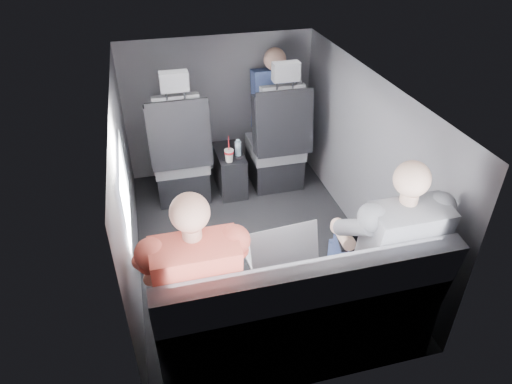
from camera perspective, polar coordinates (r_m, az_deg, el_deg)
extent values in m
plane|color=black|center=(3.73, -0.42, -6.66)|extent=(2.60, 2.60, 0.00)
plane|color=#B2B2AD|center=(3.05, -0.53, 13.17)|extent=(2.60, 2.60, 0.00)
cube|color=#56565B|center=(3.27, -15.93, 0.11)|extent=(0.02, 2.60, 1.35)
cube|color=#56565B|center=(3.63, 13.46, 4.02)|extent=(0.02, 2.60, 1.35)
cube|color=#56565B|center=(4.48, -4.61, 10.60)|extent=(1.80, 0.02, 1.35)
cube|color=#56565B|center=(2.37, 7.44, -13.71)|extent=(1.80, 0.02, 1.35)
cube|color=white|center=(2.90, -16.09, 0.73)|extent=(0.02, 0.75, 0.42)
cube|color=black|center=(3.97, 3.52, 9.50)|extent=(0.35, 0.11, 0.59)
cube|color=black|center=(4.33, -9.22, 1.59)|extent=(0.46, 0.48, 0.30)
cube|color=slate|center=(4.20, -9.46, 4.12)|extent=(0.48, 0.46, 0.14)
cube|color=slate|center=(3.85, -9.62, 7.52)|extent=(0.38, 0.18, 0.61)
cube|color=black|center=(3.86, -12.83, 6.68)|extent=(0.08, 0.21, 0.53)
cube|color=black|center=(3.89, -6.34, 7.53)|extent=(0.08, 0.21, 0.53)
cube|color=black|center=(3.80, -9.50, 6.97)|extent=(0.50, 0.11, 0.58)
cube|color=slate|center=(3.65, -10.20, 13.47)|extent=(0.22, 0.10, 0.15)
cube|color=black|center=(4.47, 2.28, 3.14)|extent=(0.46, 0.48, 0.30)
cube|color=slate|center=(4.35, 2.42, 5.63)|extent=(0.48, 0.46, 0.14)
cube|color=slate|center=(4.01, 3.37, 9.01)|extent=(0.38, 0.18, 0.61)
cube|color=black|center=(3.97, 0.29, 8.30)|extent=(0.08, 0.21, 0.53)
cube|color=black|center=(4.09, 6.33, 8.91)|extent=(0.08, 0.21, 0.53)
cube|color=black|center=(3.96, 3.64, 8.50)|extent=(0.50, 0.11, 0.58)
cube|color=slate|center=(3.82, 3.77, 14.80)|extent=(0.22, 0.10, 0.15)
cube|color=black|center=(4.32, -3.29, 2.69)|extent=(0.24, 0.48, 0.40)
cylinder|color=black|center=(4.11, -3.73, 4.23)|extent=(0.09, 0.09, 0.01)
cylinder|color=black|center=(4.13, -2.23, 4.43)|extent=(0.09, 0.09, 0.01)
cube|color=slate|center=(2.88, 4.73, -15.90)|extent=(1.60, 0.50, 0.45)
cube|color=slate|center=(2.40, 7.02, -12.79)|extent=(1.60, 0.17, 0.47)
cylinder|color=red|center=(4.03, -3.40, 4.99)|extent=(0.08, 0.08, 0.02)
cylinder|color=white|center=(4.02, -3.41, 5.23)|extent=(0.08, 0.08, 0.01)
cylinder|color=red|center=(3.98, -3.44, 6.14)|extent=(0.01, 0.01, 0.13)
cylinder|color=#A1C2DA|center=(4.12, -2.26, 5.40)|extent=(0.06, 0.06, 0.14)
cylinder|color=#A1C2DA|center=(4.08, -2.29, 6.42)|extent=(0.03, 0.03, 0.02)
cube|color=white|center=(2.76, -7.36, -8.02)|extent=(0.38, 0.29, 0.02)
cube|color=silver|center=(2.74, -7.33, -8.05)|extent=(0.31, 0.17, 0.00)
cube|color=white|center=(2.81, -7.61, -6.82)|extent=(0.11, 0.07, 0.00)
cube|color=white|center=(2.55, -7.03, -8.16)|extent=(0.37, 0.11, 0.25)
cube|color=white|center=(2.56, -7.05, -8.09)|extent=(0.32, 0.09, 0.21)
cube|color=#B9BABE|center=(2.80, 2.47, -7.07)|extent=(0.42, 0.31, 0.02)
cube|color=silver|center=(2.78, 2.56, -7.09)|extent=(0.34, 0.18, 0.00)
cube|color=#B9BABE|center=(2.85, 1.99, -5.85)|extent=(0.12, 0.07, 0.00)
cube|color=#B9BABE|center=(2.58, 3.66, -7.12)|extent=(0.41, 0.11, 0.27)
cube|color=white|center=(2.59, 3.61, -7.06)|extent=(0.36, 0.09, 0.23)
cube|color=black|center=(2.96, 13.52, -5.55)|extent=(0.40, 0.31, 0.02)
cube|color=black|center=(2.94, 13.68, -5.55)|extent=(0.31, 0.19, 0.00)
cube|color=black|center=(3.00, 12.93, -4.53)|extent=(0.12, 0.08, 0.00)
cube|color=black|center=(2.78, 15.25, -5.44)|extent=(0.36, 0.14, 0.24)
cube|color=white|center=(2.78, 15.18, -5.39)|extent=(0.32, 0.12, 0.20)
cube|color=#313136|center=(2.66, -10.13, -12.47)|extent=(0.16, 0.46, 0.14)
cube|color=#313136|center=(2.67, -5.12, -11.71)|extent=(0.16, 0.46, 0.14)
cube|color=#313136|center=(3.04, -10.07, -13.13)|extent=(0.14, 0.14, 0.45)
cube|color=#313136|center=(3.05, -5.67, -12.48)|extent=(0.14, 0.14, 0.45)
cube|color=#C2553F|center=(2.34, -7.38, -11.10)|extent=(0.42, 0.28, 0.57)
sphere|color=#D8A087|center=(2.10, -8.29, -2.54)|extent=(0.19, 0.19, 0.19)
cylinder|color=#D8A087|center=(2.61, -12.75, -9.02)|extent=(0.12, 0.29, 0.13)
cylinder|color=#D8A087|center=(2.63, -3.57, -7.67)|extent=(0.12, 0.29, 0.13)
cube|color=navy|center=(2.89, 12.85, -8.30)|extent=(0.16, 0.46, 0.14)
cube|color=navy|center=(2.99, 16.87, -7.40)|extent=(0.16, 0.46, 0.14)
cube|color=navy|center=(3.24, 10.36, -9.46)|extent=(0.14, 0.14, 0.45)
cube|color=navy|center=(3.33, 14.06, -8.64)|extent=(0.14, 0.14, 0.45)
cube|color=slate|center=(2.65, 17.65, -6.33)|extent=(0.42, 0.29, 0.57)
sphere|color=beige|center=(2.44, 18.92, 1.57)|extent=(0.19, 0.19, 0.19)
cylinder|color=beige|center=(2.81, 10.82, -5.14)|extent=(0.12, 0.29, 0.13)
cylinder|color=beige|center=(2.99, 18.23, -3.70)|extent=(0.12, 0.29, 0.13)
cube|color=navy|center=(4.34, 2.33, 11.44)|extent=(0.41, 0.26, 0.59)
sphere|color=#D8A087|center=(4.24, 2.37, 16.27)|extent=(0.20, 0.20, 0.20)
cube|color=navy|center=(4.51, 2.03, 8.30)|extent=(0.35, 0.41, 0.12)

